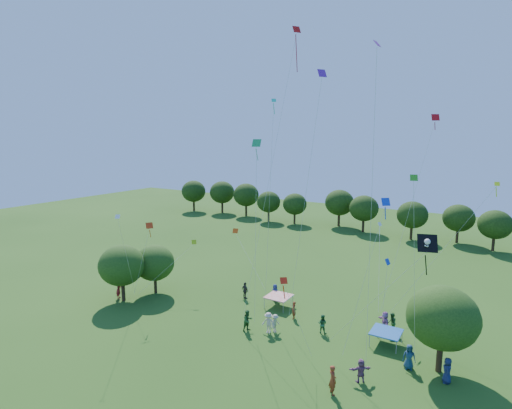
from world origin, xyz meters
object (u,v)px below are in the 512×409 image
Objects in this scene: tent_red_stripe at (279,296)px; near_tree_north at (154,263)px; near_tree_west at (122,265)px; tent_blue at (386,332)px; near_tree_east at (443,318)px; pirate_kite at (424,246)px; red_high_kite at (286,89)px.

near_tree_north is at bearing -164.26° from tent_red_stripe.
near_tree_west reaches higher than tent_blue.
near_tree_west reaches higher than tent_red_stripe.
near_tree_north is at bearing 69.43° from near_tree_west.
pirate_kite is at bearing -97.73° from near_tree_east.
red_high_kite reaches higher than near_tree_north.
red_high_kite reaches higher than near_tree_east.
near_tree_east is 0.26× the size of red_high_kite.
near_tree_west is 15.54m from tent_red_stripe.
near_tree_north is at bearing 168.24° from pirate_kite.
near_tree_east is (28.21, 3.09, 0.31)m from near_tree_west.
near_tree_west is 1.12× the size of near_tree_north.
near_tree_east is (27.03, -0.06, 0.73)m from near_tree_north.
pirate_kite reaches higher than tent_blue.
near_tree_north is 13.26m from tent_red_stripe.
near_tree_north is 0.53× the size of pirate_kite.
pirate_kite reaches higher than near_tree_east.
near_tree_west is at bearing 175.17° from pirate_kite.
tent_red_stripe is 0.23× the size of pirate_kite.
near_tree_east is at bearing 6.25° from near_tree_west.
near_tree_east is at bearing -14.04° from tent_red_stripe.
near_tree_west is at bearing -168.66° from tent_blue.
red_high_kite is at bearing 21.20° from near_tree_west.
pirate_kite is 17.96m from red_high_kite.
near_tree_east is 2.76× the size of tent_red_stripe.
tent_blue is (24.21, 4.86, -2.59)m from near_tree_west.
pirate_kite is at bearing -11.76° from near_tree_north.
near_tree_north is at bearing 179.87° from near_tree_east.
near_tree_north reaches higher than tent_blue.
tent_red_stripe is at bearing 169.97° from tent_blue.
near_tree_west is 28.32m from pirate_kite.
near_tree_east reaches higher than near_tree_north.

